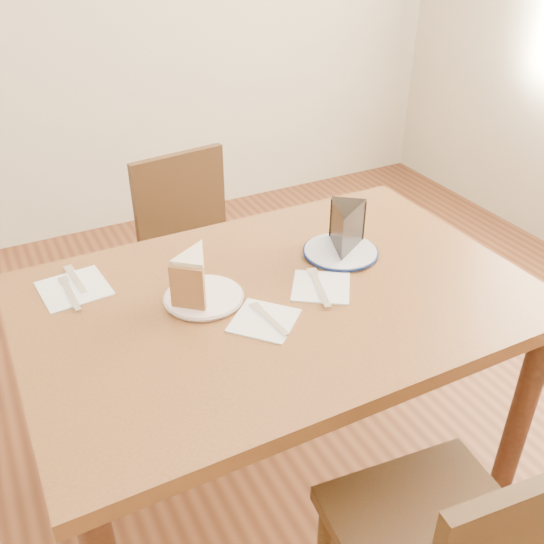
{
  "coord_description": "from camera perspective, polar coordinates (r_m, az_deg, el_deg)",
  "views": [
    {
      "loc": [
        -0.56,
        -1.06,
        1.56
      ],
      "look_at": [
        -0.01,
        0.02,
        0.8
      ],
      "focal_mm": 40.0,
      "sensor_mm": 36.0,
      "label": 1
    }
  ],
  "objects": [
    {
      "name": "napkin_navy",
      "position": [
        1.47,
        4.64,
        -1.41
      ],
      "size": [
        0.19,
        0.19,
        0.0
      ],
      "primitive_type": "cube",
      "rotation": [
        0.0,
        0.0,
        -0.6
      ],
      "color": "white",
      "rests_on": "table"
    },
    {
      "name": "knife_spare",
      "position": [
        1.51,
        -18.45,
        -1.94
      ],
      "size": [
        0.02,
        0.16,
        0.0
      ],
      "primitive_type": "cube",
      "rotation": [
        0.0,
        0.0,
        0.03
      ],
      "color": "silver",
      "rests_on": "napkin_spare"
    },
    {
      "name": "table",
      "position": [
        1.51,
        0.65,
        -5.14
      ],
      "size": [
        1.2,
        0.8,
        0.75
      ],
      "color": "#522E16",
      "rests_on": "ground"
    },
    {
      "name": "knife_navy",
      "position": [
        1.46,
        4.47,
        -1.46
      ],
      "size": [
        0.07,
        0.17,
        0.0
      ],
      "primitive_type": "cube",
      "rotation": [
        0.0,
        0.0,
        -0.3
      ],
      "color": "silver",
      "rests_on": "napkin_navy"
    },
    {
      "name": "plate_navy",
      "position": [
        1.61,
        6.46,
        1.9
      ],
      "size": [
        0.19,
        0.19,
        0.01
      ],
      "primitive_type": "cylinder",
      "color": "silver",
      "rests_on": "table"
    },
    {
      "name": "chair_far",
      "position": [
        2.16,
        -6.68,
        0.94
      ],
      "size": [
        0.45,
        0.45,
        0.82
      ],
      "rotation": [
        0.0,
        0.0,
        3.27
      ],
      "color": "black",
      "rests_on": "ground"
    },
    {
      "name": "ground",
      "position": [
        1.97,
        0.53,
        -20.4
      ],
      "size": [
        4.0,
        4.0,
        0.0
      ],
      "primitive_type": "plane",
      "color": "#472313",
      "rests_on": "ground"
    },
    {
      "name": "napkin_cream",
      "position": [
        1.36,
        -0.75,
        -4.59
      ],
      "size": [
        0.19,
        0.19,
        0.0
      ],
      "primitive_type": "cube",
      "rotation": [
        0.0,
        0.0,
        0.74
      ],
      "color": "white",
      "rests_on": "table"
    },
    {
      "name": "plate_cream",
      "position": [
        1.43,
        -6.45,
        -2.37
      ],
      "size": [
        0.18,
        0.18,
        0.01
      ],
      "primitive_type": "cylinder",
      "color": "white",
      "rests_on": "table"
    },
    {
      "name": "carrot_cake",
      "position": [
        1.41,
        -7.16,
        -0.26
      ],
      "size": [
        0.13,
        0.13,
        0.1
      ],
      "primitive_type": null,
      "rotation": [
        0.0,
        0.0,
        -0.71
      ],
      "color": "#F9E8CE",
      "rests_on": "plate_cream"
    },
    {
      "name": "chocolate_cake",
      "position": [
        1.59,
        6.88,
        3.85
      ],
      "size": [
        0.15,
        0.16,
        0.11
      ],
      "primitive_type": null,
      "rotation": [
        0.0,
        0.0,
        2.46
      ],
      "color": "black",
      "rests_on": "plate_navy"
    },
    {
      "name": "fork_cream",
      "position": [
        1.35,
        -0.22,
        -4.46
      ],
      "size": [
        0.03,
        0.14,
        0.0
      ],
      "primitive_type": "cube",
      "rotation": [
        0.0,
        0.0,
        0.1
      ],
      "color": "silver",
      "rests_on": "napkin_cream"
    },
    {
      "name": "fork_spare",
      "position": [
        1.57,
        -17.99,
        -0.63
      ],
      "size": [
        0.03,
        0.14,
        0.0
      ],
      "primitive_type": "cube",
      "rotation": [
        0.0,
        0.0,
        0.09
      ],
      "color": "silver",
      "rests_on": "napkin_spare"
    },
    {
      "name": "napkin_spare",
      "position": [
        1.54,
        -18.13,
        -1.48
      ],
      "size": [
        0.17,
        0.17,
        0.0
      ],
      "primitive_type": "cube",
      "rotation": [
        0.0,
        0.0,
        0.09
      ],
      "color": "white",
      "rests_on": "table"
    }
  ]
}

